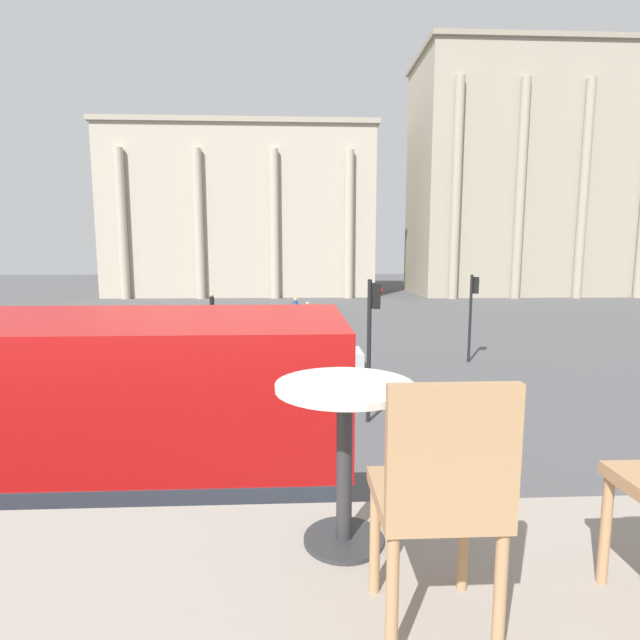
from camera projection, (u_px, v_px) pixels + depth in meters
cafe_dining_table at (345, 427)px, 2.16m from camera, size 0.60×0.60×0.73m
cafe_chair_0 at (440, 493)px, 1.61m from camera, size 0.40×0.40×0.91m
plaza_building_left at (243, 214)px, 55.55m from camera, size 28.35×13.96×17.60m
plaza_building_right at (525, 178)px, 54.55m from camera, size 24.47×12.49×25.34m
traffic_light_near at (372, 330)px, 13.68m from camera, size 0.42×0.24×4.00m
traffic_light_mid at (472, 305)px, 21.22m from camera, size 0.42×0.24×3.76m
car_silver at (307, 354)px, 19.69m from camera, size 4.20×1.93×1.35m
car_black at (132, 361)px, 18.50m from camera, size 4.20×1.93×1.35m
pedestrian_yellow at (308, 312)px, 31.32m from camera, size 0.32×0.32×1.60m
pedestrian_red at (144, 345)px, 20.20m from camera, size 0.32×0.32×1.66m
pedestrian_black at (212, 304)px, 34.88m from camera, size 0.32×0.32×1.80m
pedestrian_blue at (295, 309)px, 31.93m from camera, size 0.32×0.32×1.79m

